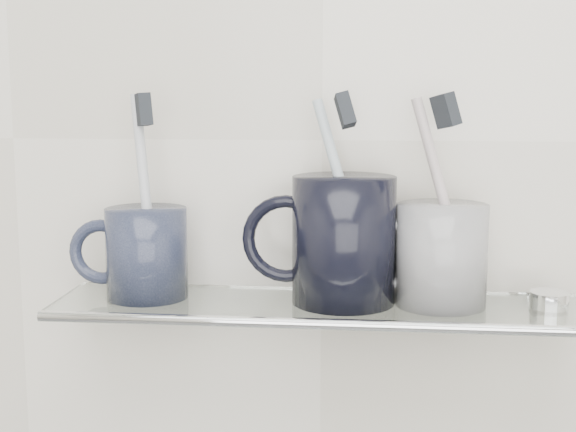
# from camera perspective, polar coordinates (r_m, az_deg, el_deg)

# --- Properties ---
(wall_back) EXTENTS (2.50, 0.00, 2.50)m
(wall_back) POSITION_cam_1_polar(r_m,az_deg,el_deg) (0.80, 2.44, 5.41)
(wall_back) COLOR silver
(wall_back) RESTS_ON ground
(shelf_glass) EXTENTS (0.50, 0.12, 0.01)m
(shelf_glass) POSITION_cam_1_polar(r_m,az_deg,el_deg) (0.76, 2.09, -6.48)
(shelf_glass) COLOR silver
(shelf_glass) RESTS_ON wall_back
(shelf_rail) EXTENTS (0.50, 0.01, 0.01)m
(shelf_rail) POSITION_cam_1_polar(r_m,az_deg,el_deg) (0.71, 1.79, -7.67)
(shelf_rail) COLOR silver
(shelf_rail) RESTS_ON shelf_glass
(bracket_left) EXTENTS (0.02, 0.03, 0.02)m
(bracket_left) POSITION_cam_1_polar(r_m,az_deg,el_deg) (0.85, -12.03, -5.84)
(bracket_left) COLOR silver
(bracket_left) RESTS_ON wall_back
(bracket_right) EXTENTS (0.02, 0.03, 0.02)m
(bracket_right) POSITION_cam_1_polar(r_m,az_deg,el_deg) (0.83, 17.07, -6.47)
(bracket_right) COLOR silver
(bracket_right) RESTS_ON wall_back
(mug_left) EXTENTS (0.08, 0.08, 0.09)m
(mug_left) POSITION_cam_1_polar(r_m,az_deg,el_deg) (0.79, -10.00, -2.61)
(mug_left) COLOR black
(mug_left) RESTS_ON shelf_glass
(mug_left_handle) EXTENTS (0.06, 0.01, 0.06)m
(mug_left_handle) POSITION_cam_1_polar(r_m,az_deg,el_deg) (0.80, -13.12, -2.51)
(mug_left_handle) COLOR black
(mug_left_handle) RESTS_ON mug_left
(toothbrush_left) EXTENTS (0.03, 0.03, 0.19)m
(toothbrush_left) POSITION_cam_1_polar(r_m,az_deg,el_deg) (0.78, -10.12, 1.54)
(toothbrush_left) COLOR silver
(toothbrush_left) RESTS_ON mug_left
(bristles_left) EXTENTS (0.02, 0.03, 0.03)m
(bristles_left) POSITION_cam_1_polar(r_m,az_deg,el_deg) (0.77, -10.28, 7.45)
(bristles_left) COLOR black
(bristles_left) RESTS_ON toothbrush_left
(mug_center) EXTENTS (0.13, 0.13, 0.12)m
(mug_center) POSITION_cam_1_polar(r_m,az_deg,el_deg) (0.75, 3.99, -1.72)
(mug_center) COLOR black
(mug_center) RESTS_ON shelf_glass
(mug_center_handle) EXTENTS (0.08, 0.01, 0.08)m
(mug_center_handle) POSITION_cam_1_polar(r_m,az_deg,el_deg) (0.76, -0.14, -1.65)
(mug_center_handle) COLOR black
(mug_center_handle) RESTS_ON mug_center
(toothbrush_center) EXTENTS (0.06, 0.05, 0.18)m
(toothbrush_center) POSITION_cam_1_polar(r_m,az_deg,el_deg) (0.75, 4.02, 1.37)
(toothbrush_center) COLOR silver
(toothbrush_center) RESTS_ON mug_center
(bristles_center) EXTENTS (0.02, 0.03, 0.04)m
(bristles_center) POSITION_cam_1_polar(r_m,az_deg,el_deg) (0.74, 4.09, 7.51)
(bristles_center) COLOR black
(bristles_center) RESTS_ON toothbrush_center
(mug_right) EXTENTS (0.10, 0.10, 0.10)m
(mug_right) POSITION_cam_1_polar(r_m,az_deg,el_deg) (0.76, 10.85, -2.74)
(mug_right) COLOR silver
(mug_right) RESTS_ON shelf_glass
(mug_right_handle) EXTENTS (0.07, 0.01, 0.07)m
(mug_right_handle) POSITION_cam_1_polar(r_m,az_deg,el_deg) (0.76, 7.20, -2.69)
(mug_right_handle) COLOR silver
(mug_right_handle) RESTS_ON mug_right
(toothbrush_right) EXTENTS (0.07, 0.01, 0.19)m
(toothbrush_right) POSITION_cam_1_polar(r_m,az_deg,el_deg) (0.75, 10.97, 1.26)
(toothbrush_right) COLOR #C7A8A3
(toothbrush_right) RESTS_ON mug_right
(bristles_right) EXTENTS (0.03, 0.03, 0.04)m
(bristles_right) POSITION_cam_1_polar(r_m,az_deg,el_deg) (0.74, 11.15, 7.38)
(bristles_right) COLOR black
(bristles_right) RESTS_ON toothbrush_right
(chrome_cap) EXTENTS (0.04, 0.04, 0.01)m
(chrome_cap) POSITION_cam_1_polar(r_m,az_deg,el_deg) (0.78, 18.07, -5.68)
(chrome_cap) COLOR silver
(chrome_cap) RESTS_ON shelf_glass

